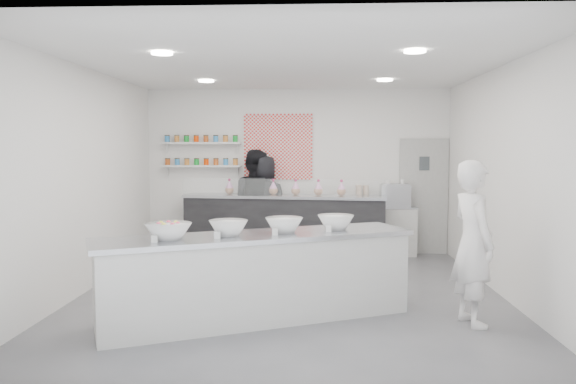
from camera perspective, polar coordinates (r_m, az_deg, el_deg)
The scene contains 26 objects.
floor at distance 7.54m, azimuth 0.28°, elevation -10.31°, with size 6.00×6.00×0.00m, color #515156.
ceiling at distance 7.37m, azimuth 0.28°, elevation 12.85°, with size 6.00×6.00×0.00m, color white.
back_wall at distance 10.30m, azimuth 0.95°, elevation 2.10°, with size 5.50×5.50×0.00m, color white.
left_wall at distance 7.91m, azimuth -20.05°, elevation 1.12°, with size 6.00×6.00×0.00m, color white.
right_wall at distance 7.70m, azimuth 21.18°, elevation 1.01°, with size 6.00×6.00×0.00m, color white.
back_door at distance 10.49m, azimuth 13.60°, elevation -0.44°, with size 0.88×0.04×2.10m, color #9F9F9C.
pattern_panel at distance 10.28m, azimuth -1.01°, elevation 4.61°, with size 1.25×0.03×1.20m, color red.
jar_shelf_lower at distance 10.40m, azimuth -8.76°, elevation 2.63°, with size 1.45×0.22×0.04m, color silver.
jar_shelf_upper at distance 10.39m, azimuth -8.79°, elevation 4.94°, with size 1.45×0.22×0.04m, color silver.
preserve_jars at distance 10.37m, azimuth -8.80°, elevation 4.17°, with size 1.45×0.10×0.56m, color #BF521B, non-canonical shape.
downlight_0 at distance 6.60m, azimuth -12.68°, elevation 13.57°, with size 0.24×0.24×0.02m, color white.
downlight_1 at distance 6.47m, azimuth 12.77°, elevation 13.74°, with size 0.24×0.24×0.02m, color white.
downlight_2 at distance 9.11m, azimuth -8.30°, elevation 11.07°, with size 0.24×0.24×0.02m, color white.
downlight_3 at distance 9.02m, azimuth 9.80°, elevation 11.12°, with size 0.24×0.24×0.02m, color white.
prep_counter at distance 6.35m, azimuth -3.16°, elevation -8.63°, with size 3.57×0.81×0.97m, color silver.
back_bar at distance 9.92m, azimuth -0.36°, elevation -3.48°, with size 3.56×0.65×1.10m, color black.
sneeze_guard at distance 9.54m, azimuth -0.69°, elevation 0.44°, with size 3.51×0.02×0.30m, color white.
espresso_ledge at distance 10.25m, azimuth 9.62°, elevation -3.92°, with size 1.18×0.38×0.88m, color silver.
espresso_machine at distance 10.21m, azimuth 10.82°, elevation -0.38°, with size 0.51×0.36×0.39m, color #93969E.
cup_stacks at distance 10.14m, azimuth 7.57°, elevation -0.41°, with size 0.28×0.24×0.38m, color gray, non-canonical shape.
prep_bowls at distance 6.25m, azimuth -3.19°, elevation -3.52°, with size 2.38×0.53×0.17m, color white, non-canonical shape.
label_cards at distance 5.80m, azimuth -5.81°, elevation -4.65°, with size 2.01×0.04×0.07m, color white, non-canonical shape.
cookie_bags at distance 9.85m, azimuth -0.36°, elevation 0.50°, with size 2.16×0.16×0.28m, color #F597E1, non-canonical shape.
woman_prep at distance 6.43m, azimuth 18.27°, elevation -4.93°, with size 0.66×0.43×1.80m, color white.
staff_left at distance 10.17m, azimuth -3.45°, elevation -1.04°, with size 0.92×0.72×1.90m, color black.
staff_right at distance 10.15m, azimuth -2.46°, elevation -1.31°, with size 0.88×0.57×1.81m, color black.
Camera 1 is at (0.29, -7.29, 1.92)m, focal length 35.00 mm.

